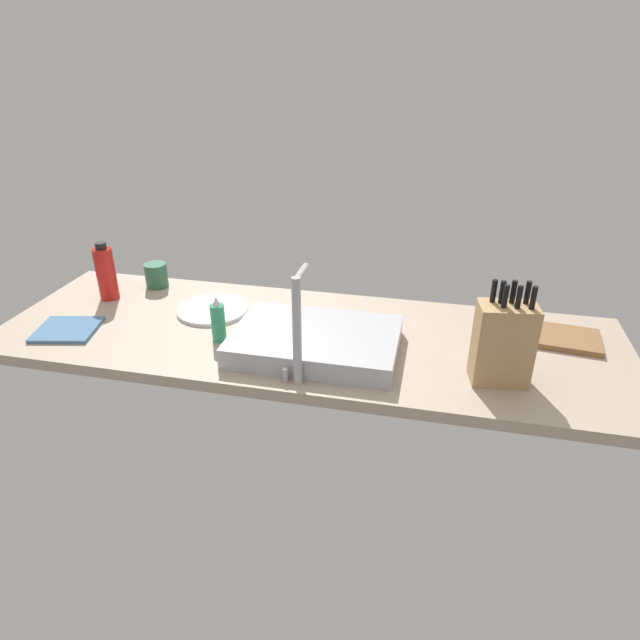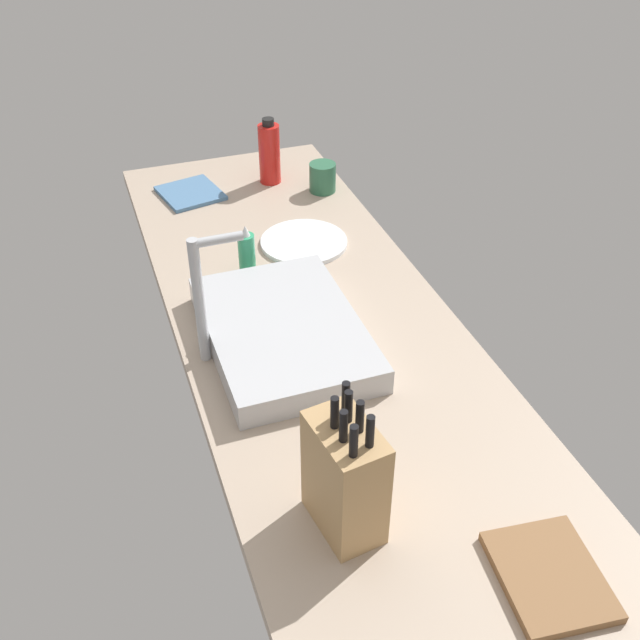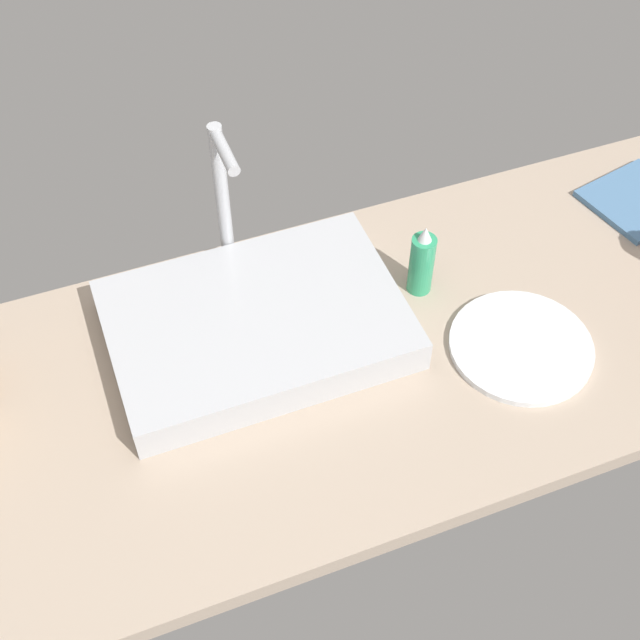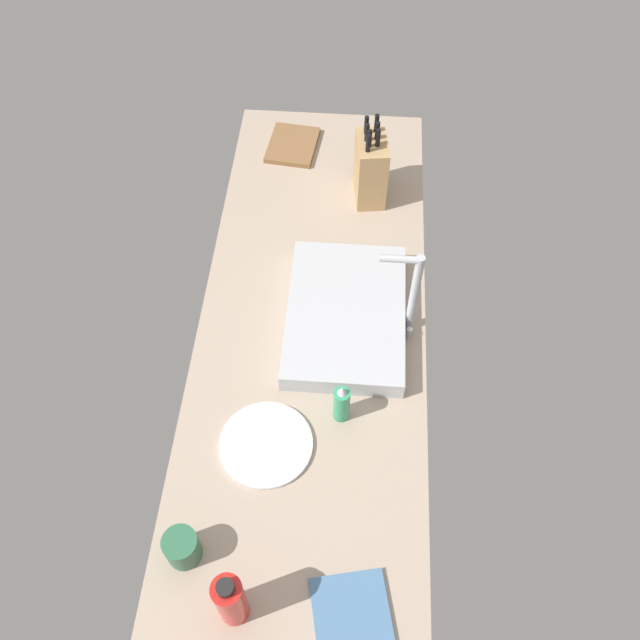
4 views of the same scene
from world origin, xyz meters
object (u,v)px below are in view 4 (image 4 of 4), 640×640
knife_block (371,169)px  cutting_board (293,145)px  sink_basin (346,315)px  soap_bottle (342,403)px  coffee_mug (182,548)px  faucet (411,290)px  dinner_plate (266,444)px  water_bottle (231,600)px  dish_towel (352,615)px

knife_block → cutting_board: knife_block is taller
sink_basin → soap_bottle: soap_bottle is taller
cutting_board → coffee_mug: (143.17, -11.44, 3.62)cm
faucet → dinner_plate: bearing=-41.9°
soap_bottle → cutting_board: bearing=-167.6°
water_bottle → dinner_plate: bearing=176.9°
sink_basin → faucet: (0.82, 17.22, 14.27)cm
coffee_mug → sink_basin: bearing=153.8°
soap_bottle → dinner_plate: soap_bottle is taller
soap_bottle → dish_towel: (49.67, 5.16, -5.84)cm
soap_bottle → dish_towel: soap_bottle is taller
sink_basin → knife_block: knife_block is taller
knife_block → dinner_plate: bearing=-22.2°
sink_basin → faucet: 22.38cm
knife_block → faucet: bearing=5.0°
cutting_board → soap_bottle: 107.03cm
knife_block → water_bottle: bearing=-18.9°
sink_basin → faucet: bearing=87.3°
faucet → soap_bottle: size_ratio=2.09×
faucet → knife_block: 54.51cm
faucet → coffee_mug: 86.39cm
cutting_board → soap_bottle: bearing=12.4°
sink_basin → dish_towel: sink_basin is taller
faucet → knife_block: faucet is taller
sink_basin → coffee_mug: coffee_mug is taller
cutting_board → dinner_plate: bearing=2.1°
dinner_plate → coffee_mug: (28.66, -15.67, 3.92)cm
sink_basin → knife_block: bearing=174.5°
knife_block → soap_bottle: 82.67cm
faucet → soap_bottle: faucet is taller
soap_bottle → coffee_mug: 51.86cm
water_bottle → dinner_plate: size_ratio=0.86×
water_bottle → coffee_mug: water_bottle is taller
faucet → water_bottle: 88.75cm
faucet → cutting_board: (-74.82, -39.80, -16.49)cm
cutting_board → water_bottle: size_ratio=0.96×
faucet → knife_block: bearing=-167.0°
water_bottle → dish_towel: 27.59cm
cutting_board → knife_block: bearing=51.4°
soap_bottle → water_bottle: (50.38, -20.88, 3.26)cm
sink_basin → cutting_board: bearing=-163.0°
cutting_board → water_bottle: 155.05cm
coffee_mug → faucet: bearing=143.1°
cutting_board → dish_towel: (154.07, 28.10, -0.30)cm
dish_towel → coffee_mug: size_ratio=2.02×
sink_basin → water_bottle: 83.60cm
sink_basin → dinner_plate: bearing=-24.4°
faucet → dinner_plate: 55.88cm
cutting_board → dinner_plate: size_ratio=0.83×
sink_basin → soap_bottle: (30.39, 0.37, 3.32)cm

